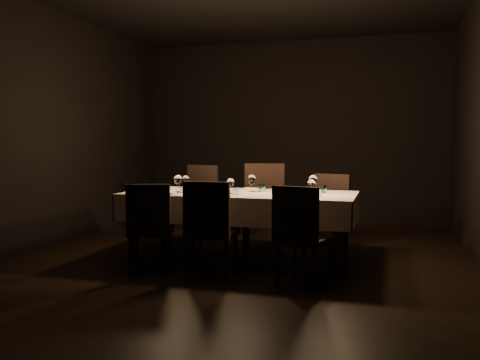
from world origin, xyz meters
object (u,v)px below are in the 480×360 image
(chair_near_right, at_px, (300,231))
(chair_far_left, at_px, (196,201))
(dining_table, at_px, (240,199))
(chair_near_center, at_px, (210,225))
(chair_far_right, at_px, (328,209))
(chair_far_center, at_px, (264,202))
(chair_near_left, at_px, (150,223))

(chair_near_right, xyz_separation_m, chair_far_left, (-1.65, 1.67, 0.05))
(dining_table, xyz_separation_m, chair_near_center, (-0.07, -0.79, -0.17))
(chair_near_center, xyz_separation_m, chair_near_right, (0.89, -0.05, -0.01))
(chair_far_left, height_order, chair_far_right, chair_far_left)
(chair_near_right, height_order, chair_far_center, chair_far_center)
(chair_near_center, bearing_deg, dining_table, -97.80)
(dining_table, height_order, chair_near_right, chair_near_right)
(dining_table, height_order, chair_near_left, chair_near_left)
(dining_table, relative_size, chair_far_left, 2.47)
(chair_near_left, relative_size, chair_far_center, 0.86)
(chair_far_center, bearing_deg, dining_table, -106.58)
(chair_near_left, relative_size, chair_near_center, 0.96)
(chair_far_center, bearing_deg, chair_near_center, -105.90)
(dining_table, relative_size, chair_near_left, 2.79)
(dining_table, xyz_separation_m, chair_far_center, (0.09, 0.76, -0.12))
(chair_near_right, distance_m, chair_far_center, 1.76)
(chair_near_right, xyz_separation_m, chair_far_center, (-0.73, 1.60, 0.06))
(chair_near_center, relative_size, chair_far_center, 0.90)
(chair_near_center, distance_m, chair_far_left, 1.79)
(chair_far_right, bearing_deg, dining_table, -123.03)
(chair_near_left, height_order, chair_far_left, chair_far_left)
(dining_table, bearing_deg, chair_near_right, -46.01)
(dining_table, xyz_separation_m, chair_near_right, (0.81, -0.84, -0.18))
(chair_near_center, bearing_deg, chair_near_right, 174.06)
(chair_near_center, height_order, chair_near_right, chair_near_center)
(chair_far_left, bearing_deg, chair_near_center, -45.32)
(chair_near_center, xyz_separation_m, chair_far_center, (0.16, 1.55, 0.05))
(chair_near_left, relative_size, chair_far_left, 0.88)
(chair_far_center, bearing_deg, chair_far_left, 166.05)
(chair_near_left, bearing_deg, dining_table, -152.92)
(chair_near_right, bearing_deg, chair_near_left, 12.59)
(chair_near_left, xyz_separation_m, chair_near_center, (0.66, -0.04, 0.02))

